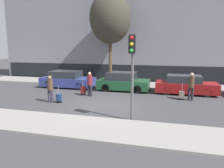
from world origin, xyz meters
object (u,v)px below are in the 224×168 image
object	(u,v)px
parked_car_0	(67,80)
bare_tree_near_crossing	(110,18)
parked_car_2	(186,85)
pedestrian_right	(191,85)
pedestrian_center	(90,83)
pedestrian_left	(50,87)
parked_car_1	(123,82)
trolley_right	(182,95)
trolley_center	(83,90)
traffic_light	(132,61)
trolley_left	(59,97)

from	to	relation	value
parked_car_0	bare_tree_near_crossing	size ratio (longest dim) A/B	0.55
parked_car_2	pedestrian_right	bearing A→B (deg)	-83.66
parked_car_2	pedestrian_center	size ratio (longest dim) A/B	2.55
pedestrian_left	pedestrian_center	distance (m)	2.81
pedestrian_center	bare_tree_near_crossing	size ratio (longest dim) A/B	0.21
pedestrian_left	bare_tree_near_crossing	world-z (taller)	bare_tree_near_crossing
parked_car_1	pedestrian_left	distance (m)	5.92
pedestrian_center	trolley_right	bearing A→B (deg)	16.23
parked_car_0	pedestrian_center	bearing A→B (deg)	-40.68
trolley_center	pedestrian_center	bearing A→B (deg)	-11.58
parked_car_2	traffic_light	distance (m)	7.65
parked_car_1	trolley_right	bearing A→B (deg)	-25.68
trolley_left	trolley_center	world-z (taller)	trolley_center
parked_car_2	trolley_center	bearing A→B (deg)	-161.21
trolley_right	traffic_light	xyz separation A→B (m)	(-2.40, -4.84, 2.42)
pedestrian_right	parked_car_1	bearing A→B (deg)	152.96
bare_tree_near_crossing	trolley_center	bearing A→B (deg)	-95.94
trolley_center	parked_car_1	bearing A→B (deg)	46.27
trolley_right	parked_car_0	bearing A→B (deg)	167.17
trolley_center	trolley_right	size ratio (longest dim) A/B	1.07
trolley_center	traffic_light	world-z (taller)	traffic_light
pedestrian_left	parked_car_1	bearing A→B (deg)	-131.10
parked_car_2	bare_tree_near_crossing	distance (m)	8.70
traffic_light	pedestrian_center	bearing A→B (deg)	130.14
parked_car_0	bare_tree_near_crossing	distance (m)	6.55
pedestrian_left	pedestrian_center	world-z (taller)	pedestrian_center
parked_car_0	trolley_left	bearing A→B (deg)	-69.21
trolley_left	pedestrian_center	size ratio (longest dim) A/B	0.64
trolley_right	bare_tree_near_crossing	xyz separation A→B (m)	(-6.07, 4.77, 5.48)
parked_car_2	bare_tree_near_crossing	bearing A→B (deg)	156.48
parked_car_0	pedestrian_right	world-z (taller)	pedestrian_right
pedestrian_center	parked_car_2	bearing A→B (deg)	32.74
trolley_left	traffic_light	distance (m)	5.84
trolley_center	pedestrian_right	world-z (taller)	pedestrian_right
bare_tree_near_crossing	trolley_right	bearing A→B (deg)	-38.16
trolley_left	trolley_center	xyz separation A→B (m)	(0.63, 2.29, 0.06)
trolley_center	bare_tree_near_crossing	size ratio (longest dim) A/B	0.15
pedestrian_left	trolley_right	distance (m)	8.26
traffic_light	bare_tree_near_crossing	distance (m)	10.73
parked_car_2	trolley_right	world-z (taller)	parked_car_2
parked_car_2	pedestrian_right	world-z (taller)	pedestrian_right
pedestrian_left	trolley_right	bearing A→B (deg)	-165.58
parked_car_1	trolley_center	distance (m)	3.38
trolley_left	traffic_light	world-z (taller)	traffic_light
pedestrian_right	bare_tree_near_crossing	world-z (taller)	bare_tree_near_crossing
parked_car_2	trolley_left	bearing A→B (deg)	-148.45
parked_car_0	trolley_right	bearing A→B (deg)	-12.83
parked_car_1	trolley_left	distance (m)	5.58
pedestrian_right	pedestrian_left	bearing A→B (deg)	-166.12
parked_car_0	parked_car_1	xyz separation A→B (m)	(4.75, 0.00, 0.01)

